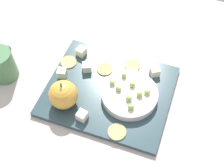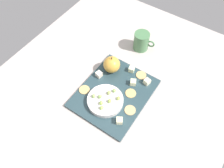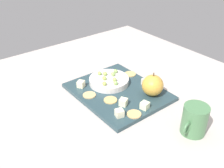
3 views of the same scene
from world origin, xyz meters
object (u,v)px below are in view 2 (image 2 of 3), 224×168
at_px(cracker_3, 141,75).
at_px(grape_0, 118,98).
at_px(cracker_0, 131,93).
at_px(apple_whole, 112,65).
at_px(cheese_cube_4, 132,69).
at_px(grape_1, 110,101).
at_px(cheese_cube_1, 119,121).
at_px(cheese_cube_2, 99,74).
at_px(grape_7, 114,90).
at_px(cracker_1, 130,110).
at_px(cheese_cube_0, 133,82).
at_px(grape_3, 101,103).
at_px(cheese_cube_3, 147,82).
at_px(grape_6, 100,96).
at_px(grape_4, 102,108).
at_px(serving_dish, 105,101).
at_px(platter, 114,93).
at_px(grape_2, 94,96).
at_px(grape_5, 109,93).
at_px(cracker_2, 84,90).
at_px(cup, 141,41).

height_order(cracker_3, grape_0, grape_0).
bearing_deg(cracker_0, apple_whole, 66.54).
relative_size(cheese_cube_4, grape_1, 1.45).
relative_size(cheese_cube_1, cheese_cube_2, 1.00).
bearing_deg(apple_whole, grape_7, -141.36).
xyz_separation_m(cracker_1, grape_7, (0.03, 0.10, 0.03)).
relative_size(cheese_cube_0, cheese_cube_2, 1.00).
relative_size(grape_3, grape_7, 1.00).
relative_size(cheese_cube_3, grape_7, 1.45).
distance_m(cheese_cube_4, grape_6, 0.22).
height_order(grape_3, grape_4, grape_3).
height_order(cheese_cube_3, grape_1, grape_1).
bearing_deg(apple_whole, cheese_cube_0, -96.34).
distance_m(grape_1, grape_3, 0.04).
height_order(grape_4, grape_6, grape_6).
distance_m(serving_dish, grape_6, 0.03).
relative_size(cheese_cube_3, cheese_cube_4, 1.00).
distance_m(platter, cheese_cube_2, 0.12).
bearing_deg(grape_1, grape_6, 95.80).
distance_m(apple_whole, cheese_cube_0, 0.13).
relative_size(cheese_cube_1, grape_7, 1.45).
relative_size(serving_dish, grape_6, 8.95).
xyz_separation_m(cheese_cube_1, grape_2, (0.03, 0.15, 0.02)).
height_order(cheese_cube_2, grape_5, grape_5).
distance_m(platter, grape_0, 0.06).
bearing_deg(cracker_2, serving_dish, -89.04).
bearing_deg(cracker_0, cheese_cube_0, 20.28).
relative_size(serving_dish, cheese_cube_4, 6.18).
height_order(platter, grape_1, grape_1).
relative_size(cracker_1, grape_1, 2.76).
relative_size(cheese_cube_4, grape_7, 1.45).
bearing_deg(cracker_2, grape_3, -102.94).
bearing_deg(grape_4, cheese_cube_4, 1.42).
bearing_deg(cheese_cube_3, platter, 142.40).
height_order(cheese_cube_0, grape_5, grape_5).
bearing_deg(cup, cracker_3, -149.73).
bearing_deg(cheese_cube_2, grape_0, -114.46).
distance_m(cheese_cube_1, grape_6, 0.13).
xyz_separation_m(grape_0, grape_1, (-0.03, 0.02, 0.00)).
height_order(cheese_cube_1, grape_4, grape_4).
xyz_separation_m(cheese_cube_2, grape_2, (-0.12, -0.06, 0.02)).
distance_m(cracker_3, grape_3, 0.25).
relative_size(cheese_cube_0, cracker_0, 0.52).
xyz_separation_m(grape_2, grape_6, (0.01, -0.02, 0.00)).
height_order(platter, grape_3, grape_3).
xyz_separation_m(cheese_cube_1, grape_7, (0.10, 0.09, 0.02)).
bearing_deg(grape_6, grape_3, -135.80).
xyz_separation_m(cheese_cube_2, grape_0, (-0.07, -0.15, 0.02)).
bearing_deg(serving_dish, grape_7, -10.73).
bearing_deg(cracker_1, grape_6, 102.40).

